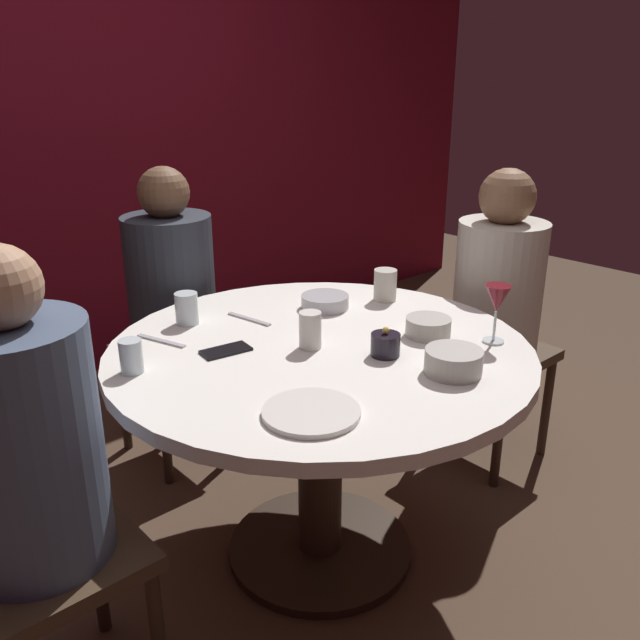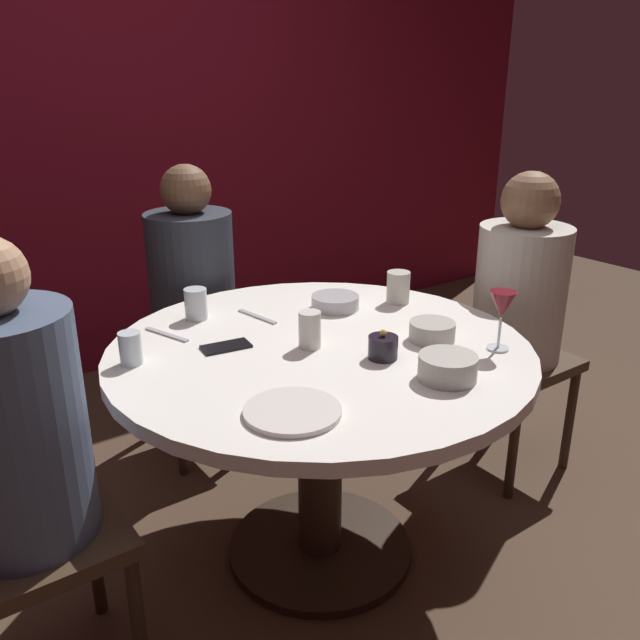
# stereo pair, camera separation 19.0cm
# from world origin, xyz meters

# --- Properties ---
(ground_plane) EXTENTS (8.00, 8.00, 0.00)m
(ground_plane) POSITION_xyz_m (0.00, 0.00, 0.00)
(ground_plane) COLOR #4C3828
(back_wall) EXTENTS (6.00, 0.10, 2.60)m
(back_wall) POSITION_xyz_m (0.00, 1.90, 1.30)
(back_wall) COLOR maroon
(back_wall) RESTS_ON ground
(dining_table) EXTENTS (1.24, 1.24, 0.74)m
(dining_table) POSITION_xyz_m (0.00, 0.00, 0.57)
(dining_table) COLOR white
(dining_table) RESTS_ON ground
(seated_diner_left) EXTENTS (0.40, 0.40, 1.19)m
(seated_diner_left) POSITION_xyz_m (-0.84, 0.00, 0.73)
(seated_diner_left) COLOR #3F2D1E
(seated_diner_left) RESTS_ON ground
(seated_diner_back) EXTENTS (0.40, 0.40, 1.17)m
(seated_diner_back) POSITION_xyz_m (0.00, 0.85, 0.72)
(seated_diner_back) COLOR #3F2D1E
(seated_diner_back) RESTS_ON ground
(seated_diner_right) EXTENTS (0.40, 0.40, 1.17)m
(seated_diner_right) POSITION_xyz_m (0.92, 0.00, 0.72)
(seated_diner_right) COLOR #3F2D1E
(seated_diner_right) RESTS_ON ground
(candle_holder) EXTENTS (0.08, 0.08, 0.09)m
(candle_holder) POSITION_xyz_m (0.09, -0.18, 0.77)
(candle_holder) COLOR black
(candle_holder) RESTS_ON dining_table
(wine_glass) EXTENTS (0.08, 0.08, 0.18)m
(wine_glass) POSITION_xyz_m (0.40, -0.32, 0.87)
(wine_glass) COLOR silver
(wine_glass) RESTS_ON dining_table
(dinner_plate) EXTENTS (0.23, 0.23, 0.01)m
(dinner_plate) POSITION_xyz_m (-0.30, -0.30, 0.75)
(dinner_plate) COLOR silver
(dinner_plate) RESTS_ON dining_table
(cell_phone) EXTENTS (0.15, 0.09, 0.01)m
(cell_phone) POSITION_xyz_m (-0.23, 0.15, 0.74)
(cell_phone) COLOR black
(cell_phone) RESTS_ON dining_table
(bowl_serving_large) EXTENTS (0.16, 0.16, 0.05)m
(bowl_serving_large) POSITION_xyz_m (0.23, 0.23, 0.76)
(bowl_serving_large) COLOR #B7B7BC
(bowl_serving_large) RESTS_ON dining_table
(bowl_salad_center) EXTENTS (0.15, 0.15, 0.07)m
(bowl_salad_center) POSITION_xyz_m (0.14, -0.38, 0.77)
(bowl_salad_center) COLOR #B2ADA3
(bowl_salad_center) RESTS_ON dining_table
(bowl_small_white) EXTENTS (0.14, 0.14, 0.06)m
(bowl_small_white) POSITION_xyz_m (0.30, -0.16, 0.77)
(bowl_small_white) COLOR #B2ADA3
(bowl_small_white) RESTS_ON dining_table
(cup_near_candle) EXTENTS (0.06, 0.06, 0.09)m
(cup_near_candle) POSITION_xyz_m (-0.49, 0.20, 0.79)
(cup_near_candle) COLOR silver
(cup_near_candle) RESTS_ON dining_table
(cup_by_left_diner) EXTENTS (0.07, 0.07, 0.10)m
(cup_by_left_diner) POSITION_xyz_m (-0.19, 0.42, 0.79)
(cup_by_left_diner) COLOR silver
(cup_by_left_diner) RESTS_ON dining_table
(cup_by_right_diner) EXTENTS (0.06, 0.06, 0.11)m
(cup_by_right_diner) POSITION_xyz_m (-0.03, 0.01, 0.79)
(cup_by_right_diner) COLOR silver
(cup_by_right_diner) RESTS_ON dining_table
(cup_center_front) EXTENTS (0.08, 0.08, 0.11)m
(cup_center_front) POSITION_xyz_m (0.45, 0.16, 0.79)
(cup_center_front) COLOR beige
(cup_center_front) RESTS_ON dining_table
(fork_near_plate) EXTENTS (0.05, 0.18, 0.01)m
(fork_near_plate) POSITION_xyz_m (-0.03, 0.31, 0.74)
(fork_near_plate) COLOR #B7B7BC
(fork_near_plate) RESTS_ON dining_table
(knife_near_plate) EXTENTS (0.07, 0.18, 0.01)m
(knife_near_plate) POSITION_xyz_m (-0.33, 0.34, 0.74)
(knife_near_plate) COLOR #B7B7BC
(knife_near_plate) RESTS_ON dining_table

